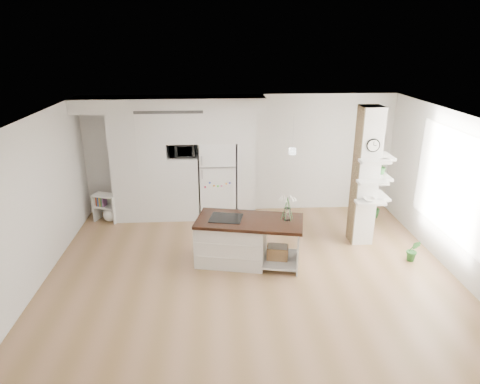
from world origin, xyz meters
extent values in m
cube|color=#A77D5A|center=(0.00, 0.00, 0.00)|extent=(7.00, 6.00, 0.01)
cube|color=white|center=(0.00, 0.00, 2.70)|extent=(7.00, 6.00, 0.04)
cube|color=silver|center=(0.00, 3.00, 1.35)|extent=(7.00, 0.04, 2.70)
cube|color=silver|center=(0.00, -3.00, 1.35)|extent=(7.00, 0.04, 2.70)
cube|color=silver|center=(-3.50, 0.00, 1.35)|extent=(0.04, 6.00, 2.70)
cube|color=silver|center=(3.50, 0.00, 1.35)|extent=(0.04, 6.00, 2.70)
cube|color=white|center=(-2.20, 2.67, 1.20)|extent=(1.20, 0.65, 2.40)
cube|color=white|center=(-1.27, 2.67, 0.71)|extent=(0.65, 0.65, 1.42)
cube|color=white|center=(-1.27, 2.67, 2.08)|extent=(0.65, 0.65, 0.65)
cube|color=white|center=(-0.53, 2.67, 2.08)|extent=(0.85, 0.65, 0.65)
cube|color=white|center=(0.10, 2.67, 1.20)|extent=(0.40, 0.65, 2.40)
cube|color=silver|center=(-1.50, 2.65, 2.55)|extent=(4.00, 0.70, 0.30)
cube|color=#262626|center=(-1.50, 2.31, 2.44)|extent=(1.40, 0.04, 0.06)
cube|color=white|center=(-0.53, 2.68, 0.88)|extent=(0.78, 0.66, 1.75)
cube|color=#B2B2B7|center=(-0.53, 2.34, 1.24)|extent=(0.78, 0.01, 0.03)
cube|color=silver|center=(2.30, 1.20, 1.35)|extent=(0.40, 0.40, 2.70)
cube|color=#9E8558|center=(2.09, 1.20, 1.35)|extent=(0.02, 0.40, 2.70)
cube|color=#9E8558|center=(2.30, 1.41, 1.35)|extent=(0.40, 0.02, 2.70)
cylinder|color=black|center=(2.30, 0.99, 2.02)|extent=(0.25, 0.03, 0.25)
cylinder|color=white|center=(2.30, 0.98, 2.02)|extent=(0.21, 0.01, 0.21)
plane|color=white|center=(3.48, 0.30, 1.50)|extent=(0.00, 2.40, 2.40)
cylinder|color=white|center=(1.70, 0.15, 2.12)|extent=(0.12, 0.12, 0.10)
cube|color=white|center=(-0.31, 0.53, 0.39)|extent=(1.35, 1.03, 0.78)
cube|color=white|center=(0.56, 0.35, 0.10)|extent=(0.80, 0.91, 0.04)
cube|color=white|center=(0.87, 0.28, 0.39)|extent=(0.19, 0.78, 0.78)
cube|color=black|center=(0.01, 0.46, 0.81)|extent=(2.01, 1.25, 0.06)
cube|color=black|center=(-0.40, 0.55, 0.85)|extent=(0.64, 0.57, 0.01)
cube|color=#9C724B|center=(0.51, 0.36, 0.24)|extent=(0.42, 0.35, 0.23)
cylinder|color=white|center=(0.67, 0.42, 0.95)|extent=(0.12, 0.12, 0.22)
cube|color=white|center=(-3.24, 2.58, 0.31)|extent=(0.13, 0.30, 0.62)
cube|color=white|center=(-2.76, 2.42, 0.31)|extent=(0.13, 0.30, 0.62)
cube|color=white|center=(-3.00, 2.50, 0.61)|extent=(0.59, 0.46, 0.03)
cube|color=white|center=(-3.00, 2.50, 0.34)|extent=(0.57, 0.45, 0.03)
sphere|color=white|center=(-2.93, 2.48, 0.15)|extent=(0.30, 0.30, 0.30)
imported|color=#2F7732|center=(3.00, 0.32, 0.21)|extent=(0.28, 0.25, 0.43)
imported|color=#2F7732|center=(3.00, 2.36, 0.24)|extent=(0.33, 0.33, 0.49)
imported|color=#2D2D2D|center=(-1.27, 2.62, 1.57)|extent=(0.54, 0.37, 0.30)
imported|color=#2F7732|center=(2.63, 1.30, 1.52)|extent=(0.27, 0.23, 0.30)
imported|color=white|center=(2.30, 0.90, 1.00)|extent=(0.22, 0.22, 0.05)
camera|label=1|loc=(-0.57, -6.43, 3.88)|focal=32.00mm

